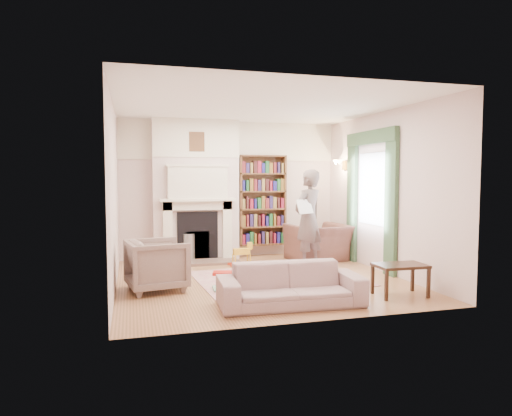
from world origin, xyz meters
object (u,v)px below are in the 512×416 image
object	(u,v)px
man_reading	(308,219)
rocking_horse	(241,254)
armchair_reading	(318,243)
armchair_left	(157,265)
bookcase	(262,200)
sofa	(291,285)
paraffin_heater	(189,247)
coffee_table	(400,280)

from	to	relation	value
man_reading	rocking_horse	size ratio (longest dim) A/B	3.68
armchair_reading	armchair_left	xyz separation A→B (m)	(-3.23, -1.59, 0.02)
bookcase	armchair_left	xyz separation A→B (m)	(-2.30, -2.40, -0.80)
sofa	paraffin_heater	xyz separation A→B (m)	(-0.89, 3.45, 0.00)
armchair_reading	rocking_horse	size ratio (longest dim) A/B	2.26
coffee_table	bookcase	bearing A→B (deg)	106.81
man_reading	coffee_table	distance (m)	2.37
armchair_left	rocking_horse	size ratio (longest dim) A/B	1.70
man_reading	sofa	bearing A→B (deg)	33.13
bookcase	armchair_left	size ratio (longest dim) A/B	2.22
armchair_reading	man_reading	distance (m)	0.93
sofa	paraffin_heater	size ratio (longest dim) A/B	3.39
bookcase	armchair_reading	xyz separation A→B (m)	(0.92, -0.81, -0.82)
armchair_left	paraffin_heater	world-z (taller)	armchair_left
armchair_left	man_reading	xyz separation A→B (m)	(2.78, 0.99, 0.52)
armchair_reading	coffee_table	distance (m)	2.82
man_reading	rocking_horse	xyz separation A→B (m)	(-1.14, 0.51, -0.69)
armchair_reading	paraffin_heater	size ratio (longest dim) A/B	2.01
armchair_left	bookcase	bearing A→B (deg)	-53.95
bookcase	sofa	world-z (taller)	bookcase
sofa	armchair_reading	bearing A→B (deg)	63.93
bookcase	man_reading	size ratio (longest dim) A/B	1.03
coffee_table	rocking_horse	distance (m)	3.18
sofa	paraffin_heater	world-z (taller)	paraffin_heater
armchair_reading	man_reading	size ratio (longest dim) A/B	0.61
rocking_horse	coffee_table	bearing A→B (deg)	-64.20
coffee_table	rocking_horse	xyz separation A→B (m)	(-1.63, 2.72, -0.01)
bookcase	armchair_left	distance (m)	3.42
paraffin_heater	man_reading	bearing A→B (deg)	-30.17
armchair_left	rocking_horse	bearing A→B (deg)	-57.63
sofa	man_reading	bearing A→B (deg)	66.20
sofa	man_reading	size ratio (longest dim) A/B	1.04
sofa	paraffin_heater	distance (m)	3.57
bookcase	armchair_reading	bearing A→B (deg)	-41.23
armchair_reading	paraffin_heater	bearing A→B (deg)	-21.95
armchair_reading	sofa	xyz separation A→B (m)	(-1.60, -2.87, -0.09)
man_reading	rocking_horse	world-z (taller)	man_reading
armchair_left	paraffin_heater	bearing A→B (deg)	-28.69
armchair_reading	rocking_horse	world-z (taller)	armchair_reading
sofa	rocking_horse	world-z (taller)	sofa
coffee_table	armchair_left	bearing A→B (deg)	161.33
armchair_reading	sofa	distance (m)	3.28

